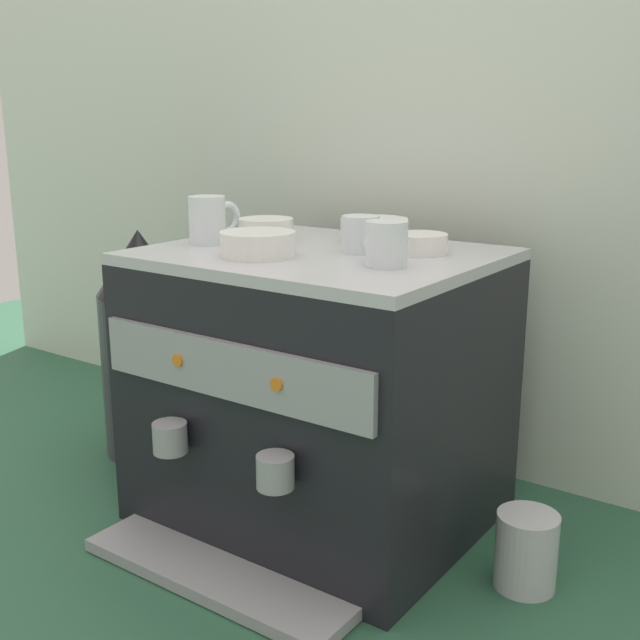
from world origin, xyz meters
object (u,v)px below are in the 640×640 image
Objects in this scene: ceramic_bowl_1 at (266,230)px; milk_pitcher at (526,551)px; ceramic_cup_0 at (209,220)px; ceramic_bowl_2 at (419,244)px; ceramic_bowl_3 at (374,231)px; espresso_machine at (319,388)px; ceramic_cup_1 at (361,234)px; coffee_grinder at (144,343)px; ceramic_cup_2 at (385,244)px; ceramic_bowl_0 at (258,245)px.

ceramic_bowl_1 is 0.70m from milk_pitcher.
milk_pitcher is at bearing -4.24° from ceramic_bowl_1.
ceramic_cup_0 reaches higher than ceramic_bowl_2.
ceramic_bowl_3 reaches higher than ceramic_bowl_2.
ceramic_bowl_1 reaches higher than milk_pitcher.
ceramic_cup_0 reaches higher than espresso_machine.
ceramic_bowl_3 is (-0.03, 0.10, -0.01)m from ceramic_cup_1.
ceramic_bowl_1 is 0.42m from coffee_grinder.
ceramic_cup_2 is (0.10, -0.09, 0.00)m from ceramic_cup_1.
milk_pitcher is at bearing -0.83° from espresso_machine.
coffee_grinder is (-0.42, 0.12, -0.26)m from ceramic_bowl_0.
ceramic_bowl_1 is at bearing 124.53° from ceramic_bowl_0.
ceramic_cup_0 is 0.39m from coffee_grinder.
coffee_grinder is (-0.62, -0.06, -0.26)m from ceramic_bowl_2.
ceramic_bowl_3 is at bearing 35.87° from ceramic_cup_0.
ceramic_cup_0 is at bearing 178.71° from ceramic_cup_2.
ceramic_cup_1 is (0.07, 0.03, 0.28)m from espresso_machine.
coffee_grinder is (-0.63, 0.07, -0.28)m from ceramic_cup_2.
ceramic_bowl_2 is at bearing 41.71° from ceramic_bowl_0.
ceramic_bowl_2 is 0.52m from milk_pitcher.
coffee_grinder is at bearing -178.30° from ceramic_cup_1.
ceramic_cup_0 is at bearing -129.09° from ceramic_bowl_1.
ceramic_bowl_2 is at bearing -22.30° from ceramic_bowl_3.
ceramic_cup_1 is at bearing 1.70° from coffee_grinder.
ceramic_bowl_2 is at bearing 8.79° from ceramic_bowl_1.
ceramic_cup_1 is 1.02× the size of ceramic_cup_2.
ceramic_cup_2 is 0.32m from ceramic_bowl_1.
ceramic_bowl_3 is (0.17, 0.09, 0.00)m from ceramic_bowl_1.
espresso_machine is at bearing -2.00° from coffee_grinder.
ceramic_bowl_0 is at bearing -110.06° from ceramic_bowl_3.
ceramic_cup_2 is 0.79× the size of milk_pitcher.
ceramic_cup_0 reaches higher than ceramic_cup_1.
milk_pitcher is (0.87, -0.02, -0.18)m from coffee_grinder.
ceramic_bowl_2 is 0.19× the size of coffee_grinder.
ceramic_cup_0 is at bearing -167.71° from espresso_machine.
coffee_grinder is at bearing -167.44° from ceramic_bowl_3.
ceramic_cup_0 is at bearing -176.27° from milk_pitcher.
ceramic_cup_1 is at bearing -0.59° from ceramic_bowl_1.
ceramic_bowl_0 is (0.16, -0.05, -0.02)m from ceramic_cup_0.
ceramic_cup_2 is at bearing 12.00° from ceramic_bowl_0.
ceramic_cup_1 reaches higher than ceramic_bowl_1.
ceramic_cup_2 is 0.78× the size of ceramic_bowl_0.
ceramic_bowl_3 is 0.60m from milk_pitcher.
ceramic_cup_0 reaches higher than ceramic_bowl_0.
ceramic_cup_2 is 0.52m from milk_pitcher.
ceramic_bowl_2 is 0.13m from ceramic_bowl_3.
ceramic_cup_1 is 0.80× the size of ceramic_bowl_3.
ceramic_cup_2 is at bearing -18.23° from espresso_machine.
ceramic_bowl_0 reaches higher than coffee_grinder.
milk_pitcher is (0.24, 0.05, -0.46)m from ceramic_cup_2.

